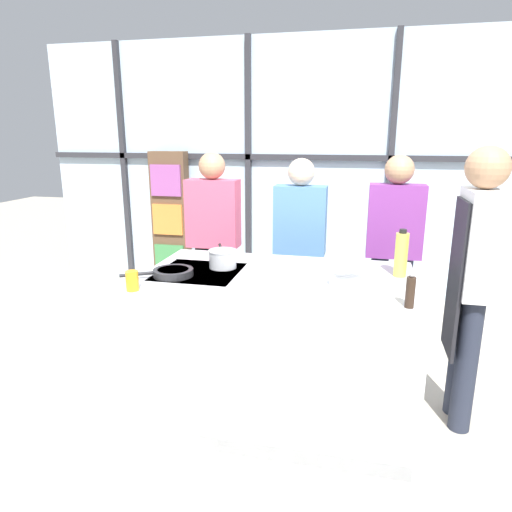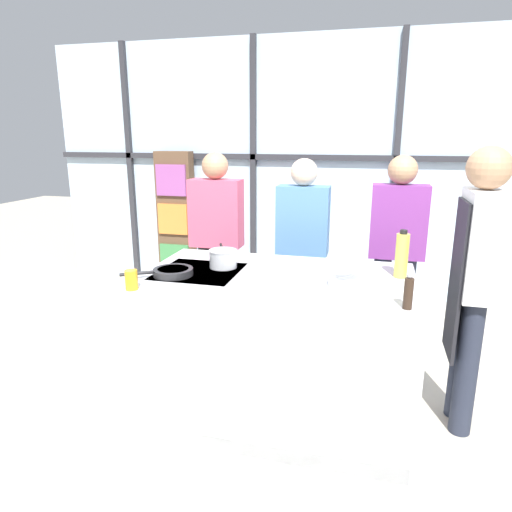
# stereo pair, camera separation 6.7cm
# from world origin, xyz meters

# --- Properties ---
(ground_plane) EXTENTS (18.00, 18.00, 0.00)m
(ground_plane) POSITION_xyz_m (0.00, 0.00, 0.00)
(ground_plane) COLOR #BCB29E
(back_window_wall) EXTENTS (6.40, 0.10, 2.80)m
(back_window_wall) POSITION_xyz_m (0.00, 2.42, 1.40)
(back_window_wall) COLOR silver
(back_window_wall) RESTS_ON ground_plane
(bookshelf) EXTENTS (0.43, 0.19, 1.60)m
(bookshelf) POSITION_xyz_m (-1.68, 2.23, 0.80)
(bookshelf) COLOR brown
(bookshelf) RESTS_ON ground_plane
(demo_island) EXTENTS (1.70, 1.07, 0.92)m
(demo_island) POSITION_xyz_m (-0.00, -0.00, 0.46)
(demo_island) COLOR silver
(demo_island) RESTS_ON ground_plane
(chef) EXTENTS (0.24, 0.40, 1.72)m
(chef) POSITION_xyz_m (1.16, 0.11, 1.00)
(chef) COLOR #232838
(chef) RESTS_ON ground_plane
(spectator_far_left) EXTENTS (0.46, 0.23, 1.64)m
(spectator_far_left) POSITION_xyz_m (-0.77, 1.08, 0.92)
(spectator_far_left) COLOR black
(spectator_far_left) RESTS_ON ground_plane
(spectator_center_left) EXTENTS (0.43, 0.22, 1.59)m
(spectator_center_left) POSITION_xyz_m (0.00, 1.08, 0.90)
(spectator_center_left) COLOR #232838
(spectator_center_left) RESTS_ON ground_plane
(spectator_center_right) EXTENTS (0.43, 0.23, 1.63)m
(spectator_center_right) POSITION_xyz_m (0.77, 1.08, 0.92)
(spectator_center_right) COLOR #232838
(spectator_center_right) RESTS_ON ground_plane
(frying_pan) EXTENTS (0.41, 0.31, 0.04)m
(frying_pan) POSITION_xyz_m (-0.64, -0.13, 0.94)
(frying_pan) COLOR #232326
(frying_pan) RESTS_ON demo_island
(saucepan) EXTENTS (0.20, 0.34, 0.12)m
(saucepan) POSITION_xyz_m (-0.39, 0.13, 0.98)
(saucepan) COLOR silver
(saucepan) RESTS_ON demo_island
(white_plate) EXTENTS (0.27, 0.27, 0.01)m
(white_plate) POSITION_xyz_m (0.36, 0.41, 0.92)
(white_plate) COLOR white
(white_plate) RESTS_ON demo_island
(mixing_bowl) EXTENTS (0.21, 0.21, 0.06)m
(mixing_bowl) POSITION_xyz_m (0.44, -0.07, 0.95)
(mixing_bowl) COLOR silver
(mixing_bowl) RESTS_ON demo_island
(oil_bottle) EXTENTS (0.08, 0.08, 0.30)m
(oil_bottle) POSITION_xyz_m (0.75, 0.19, 1.06)
(oil_bottle) COLOR #E0CC4C
(oil_bottle) RESTS_ON demo_island
(pepper_grinder) EXTENTS (0.05, 0.05, 0.19)m
(pepper_grinder) POSITION_xyz_m (0.76, -0.36, 1.00)
(pepper_grinder) COLOR #332319
(pepper_grinder) RESTS_ON demo_island
(juice_glass_near) EXTENTS (0.07, 0.07, 0.12)m
(juice_glass_near) POSITION_xyz_m (-0.75, -0.44, 0.98)
(juice_glass_near) COLOR orange
(juice_glass_near) RESTS_ON demo_island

